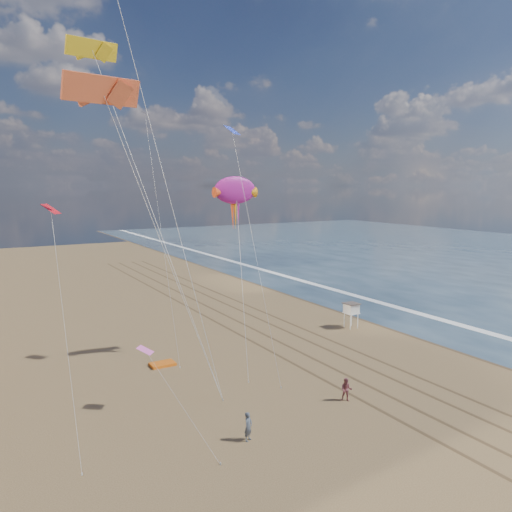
{
  "coord_description": "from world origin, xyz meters",
  "views": [
    {
      "loc": [
        -26.46,
        -15.69,
        16.29
      ],
      "look_at": [
        -2.18,
        26.0,
        9.5
      ],
      "focal_mm": 35.0,
      "sensor_mm": 36.0,
      "label": 1
    }
  ],
  "objects_px": {
    "lifeguard_stand": "(351,309)",
    "grounded_kite": "(163,364)",
    "show_kite": "(235,191)",
    "kite_flyer_b": "(346,390)",
    "kite_flyer_a": "(248,426)"
  },
  "relations": [
    {
      "from": "lifeguard_stand",
      "to": "grounded_kite",
      "type": "relative_size",
      "value": 1.32
    },
    {
      "from": "show_kite",
      "to": "kite_flyer_b",
      "type": "bearing_deg",
      "value": -80.52
    },
    {
      "from": "show_kite",
      "to": "kite_flyer_b",
      "type": "xyz_separation_m",
      "value": [
        2.28,
        -13.64,
        -14.95
      ]
    },
    {
      "from": "lifeguard_stand",
      "to": "kite_flyer_b",
      "type": "bearing_deg",
      "value": -131.9
    },
    {
      "from": "lifeguard_stand",
      "to": "grounded_kite",
      "type": "distance_m",
      "value": 23.2
    },
    {
      "from": "kite_flyer_b",
      "to": "show_kite",
      "type": "bearing_deg",
      "value": 143.89
    },
    {
      "from": "kite_flyer_a",
      "to": "kite_flyer_b",
      "type": "distance_m",
      "value": 9.49
    },
    {
      "from": "lifeguard_stand",
      "to": "kite_flyer_b",
      "type": "distance_m",
      "value": 20.36
    },
    {
      "from": "show_kite",
      "to": "kite_flyer_a",
      "type": "bearing_deg",
      "value": -115.23
    },
    {
      "from": "show_kite",
      "to": "kite_flyer_a",
      "type": "xyz_separation_m",
      "value": [
        -7.1,
        -15.07,
        -14.91
      ]
    },
    {
      "from": "grounded_kite",
      "to": "show_kite",
      "type": "bearing_deg",
      "value": -6.4
    },
    {
      "from": "lifeguard_stand",
      "to": "kite_flyer_a",
      "type": "height_order",
      "value": "lifeguard_stand"
    },
    {
      "from": "lifeguard_stand",
      "to": "kite_flyer_b",
      "type": "xyz_separation_m",
      "value": [
        -13.57,
        -15.12,
        -1.34
      ]
    },
    {
      "from": "kite_flyer_a",
      "to": "grounded_kite",
      "type": "bearing_deg",
      "value": 59.37
    },
    {
      "from": "show_kite",
      "to": "kite_flyer_b",
      "type": "distance_m",
      "value": 20.37
    }
  ]
}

